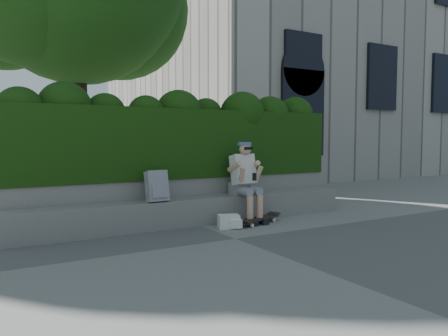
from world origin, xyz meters
TOP-DOWN VIEW (x-y plane):
  - ground at (0.00, 0.00)m, footprint 80.00×80.00m
  - bench_ledge at (0.00, 1.25)m, footprint 6.00×0.45m
  - planter_wall at (0.00, 1.73)m, footprint 6.00×0.50m
  - hedge at (0.00, 1.95)m, footprint 6.00×1.00m
  - building at (9.00, 11.00)m, footprint 12.00×12.00m
  - person at (0.87, 1.07)m, footprint 0.40×0.76m
  - skateboard at (0.93, 0.74)m, footprint 0.91×0.49m
  - backpack_plaid at (-0.74, 1.15)m, footprint 0.34×0.18m
  - backpack_ground at (0.31, 0.69)m, footprint 0.39×0.33m

SIDE VIEW (x-z plane):
  - ground at x=0.00m, z-range 0.00..0.00m
  - skateboard at x=0.93m, z-range 0.03..0.12m
  - backpack_ground at x=0.31m, z-range 0.00..0.22m
  - bench_ledge at x=0.00m, z-range 0.00..0.45m
  - planter_wall at x=0.00m, z-range 0.00..0.75m
  - backpack_plaid at x=-0.74m, z-range 0.45..0.94m
  - person at x=0.87m, z-range 0.06..1.44m
  - hedge at x=0.00m, z-range 0.75..1.95m
  - building at x=9.00m, z-range 0.00..15.00m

